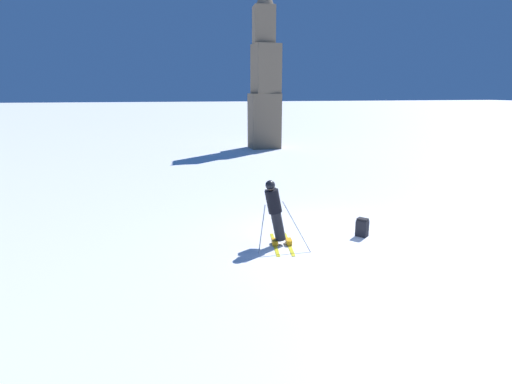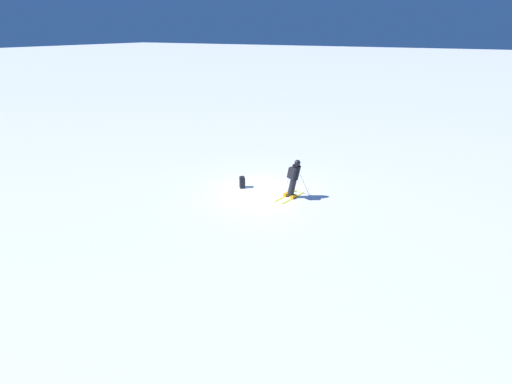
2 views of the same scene
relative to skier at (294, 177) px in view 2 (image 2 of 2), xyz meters
name	(u,v)px [view 2 (image 2 of 2)]	position (x,y,z in m)	size (l,w,h in m)	color
ground_plane	(264,192)	(1.39, -0.06, -0.93)	(300.00, 300.00, 0.00)	white
skier	(294,177)	(0.00, 0.00, 0.00)	(1.27, 1.63, 1.70)	yellow
spare_backpack	(242,182)	(2.44, -0.02, -0.68)	(0.36, 0.37, 0.50)	black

